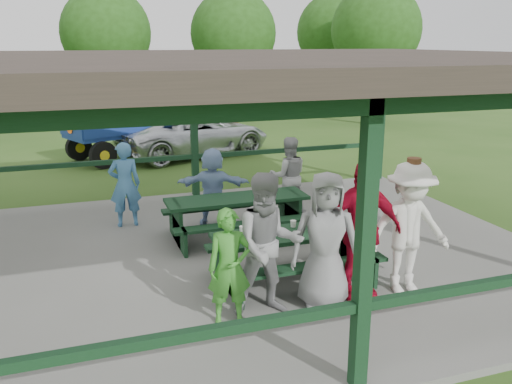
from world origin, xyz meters
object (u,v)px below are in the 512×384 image
object	(u,v)px
spectator_lblue	(213,186)
spectator_blue	(125,184)
spectator_grey	(288,176)
picnic_table_near	(293,250)
picnic_table_far	(237,212)
contestant_green	(229,267)
contestant_red	(360,230)
contestant_grey_mid	(325,241)
contestant_white_fedora	(409,228)
pickup_truck	(194,134)
farm_trailer	(119,137)
contestant_grey_left	(268,245)

from	to	relation	value
spectator_lblue	spectator_blue	bearing A→B (deg)	2.68
spectator_lblue	spectator_grey	world-z (taller)	spectator_grey
picnic_table_near	picnic_table_far	world-z (taller)	same
contestant_green	spectator_blue	bearing A→B (deg)	111.17
spectator_blue	contestant_red	bearing A→B (deg)	123.81
contestant_grey_mid	contestant_green	bearing A→B (deg)	-159.94
picnic_table_near	spectator_lblue	size ratio (longest dim) A/B	1.57
picnic_table_near	contestant_white_fedora	world-z (taller)	contestant_white_fedora
contestant_white_fedora	pickup_truck	world-z (taller)	contestant_white_fedora
contestant_white_fedora	spectator_grey	bearing A→B (deg)	99.79
picnic_table_near	pickup_truck	xyz separation A→B (m)	(0.70, 9.91, 0.12)
contestant_grey_mid	spectator_grey	world-z (taller)	contestant_grey_mid
contestant_red	farm_trailer	size ratio (longest dim) A/B	0.49
contestant_grey_mid	farm_trailer	bearing A→B (deg)	118.28
contestant_grey_left	contestant_white_fedora	world-z (taller)	contestant_white_fedora
picnic_table_near	farm_trailer	bearing A→B (deg)	99.39
contestant_red	farm_trailer	bearing A→B (deg)	113.03
farm_trailer	spectator_blue	bearing A→B (deg)	-117.72
picnic_table_far	picnic_table_near	bearing A→B (deg)	-82.73
picnic_table_far	spectator_blue	bearing A→B (deg)	144.76
picnic_table_far	contestant_grey_mid	distance (m)	2.97
spectator_grey	contestant_grey_mid	bearing A→B (deg)	85.34
contestant_green	farm_trailer	distance (m)	10.87
contestant_green	spectator_grey	world-z (taller)	spectator_grey
pickup_truck	contestant_grey_left	bearing A→B (deg)	155.32
contestant_white_fedora	spectator_lblue	xyz separation A→B (m)	(-1.85, 3.71, -0.19)
contestant_red	contestant_white_fedora	world-z (taller)	contestant_red
contestant_grey_left	farm_trailer	size ratio (longest dim) A/B	0.48
picnic_table_near	spectator_grey	xyz separation A→B (m)	(1.12, 2.96, 0.33)
spectator_lblue	pickup_truck	world-z (taller)	spectator_lblue
contestant_red	spectator_blue	distance (m)	4.91
picnic_table_far	contestant_grey_left	world-z (taller)	contestant_grey_left
spectator_blue	farm_trailer	size ratio (longest dim) A/B	0.41
spectator_lblue	contestant_grey_left	bearing A→B (deg)	105.20
picnic_table_far	contestant_grey_mid	xyz separation A→B (m)	(0.32, -2.92, 0.45)
contestant_green	spectator_blue	xyz separation A→B (m)	(-0.85, 4.22, 0.07)
picnic_table_near	spectator_lblue	xyz separation A→B (m)	(-0.49, 2.84, 0.29)
picnic_table_far	spectator_grey	size ratio (longest dim) A/B	1.58
contestant_red	spectator_lblue	world-z (taller)	contestant_red
picnic_table_near	farm_trailer	world-z (taller)	farm_trailer
contestant_red	spectator_lblue	size ratio (longest dim) A/B	1.29
contestant_red	pickup_truck	bearing A→B (deg)	100.68
contestant_green	contestant_red	distance (m)	1.90
picnic_table_near	spectator_lblue	distance (m)	2.90
picnic_table_near	contestant_red	distance (m)	1.14
contestant_green	contestant_white_fedora	distance (m)	2.61
contestant_white_fedora	spectator_blue	xyz separation A→B (m)	(-3.44, 4.16, -0.13)
picnic_table_far	contestant_red	size ratio (longest dim) A/B	1.30
contestant_white_fedora	picnic_table_far	bearing A→B (deg)	125.55
contestant_green	contestant_white_fedora	world-z (taller)	contestant_white_fedora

